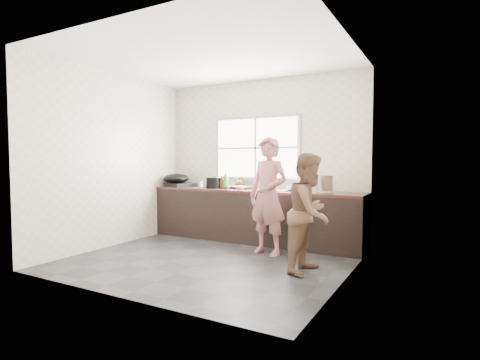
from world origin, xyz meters
The scene contains 30 objects.
floor centered at (0.00, 0.00, -0.01)m, with size 3.60×3.20×0.01m, color #2A2A2C.
ceiling centered at (0.00, 0.00, 2.71)m, with size 3.60×3.20×0.01m, color silver.
wall_back centered at (0.00, 1.60, 1.35)m, with size 3.60×0.01×2.70m, color beige.
wall_left centered at (-1.80, 0.00, 1.35)m, with size 0.01×3.20×2.70m, color beige.
wall_right centered at (1.80, 0.00, 1.35)m, with size 0.01×3.20×2.70m, color beige.
wall_front centered at (0.00, -1.60, 1.35)m, with size 3.60×0.01×2.70m, color silver.
cabinet centered at (0.00, 1.29, 0.41)m, with size 3.60×0.62×0.82m, color black.
countertop centered at (0.00, 1.29, 0.84)m, with size 3.60×0.64×0.04m, color #3A1D18.
sink centered at (0.35, 1.29, 0.86)m, with size 0.55×0.45×0.02m, color silver.
faucet centered at (0.35, 1.49, 1.01)m, with size 0.02×0.02×0.30m, color silver.
window_frame centered at (-0.10, 1.59, 1.55)m, with size 1.60×0.05×1.10m, color #9EA0A5.
window_glazing centered at (-0.10, 1.57, 1.55)m, with size 1.50×0.01×1.00m, color white.
woman centered at (0.56, 0.64, 0.78)m, with size 0.57×0.37×1.56m, color #B96F73.
person_side centered at (1.34, 0.14, 0.71)m, with size 0.70×0.54×1.43m, color brown.
cutting_board centered at (-0.26, 1.41, 0.88)m, with size 0.44×0.44×0.04m, color #342514.
cleaver centered at (-0.40, 1.24, 0.90)m, with size 0.22×0.11×0.01m, color #A2A6A9.
bowl_mince centered at (-0.20, 1.23, 0.88)m, with size 0.20×0.20×0.05m, color white.
bowl_crabs centered at (0.68, 1.36, 0.89)m, with size 0.20×0.20×0.06m, color silver.
bowl_held centered at (0.45, 1.08, 0.89)m, with size 0.18×0.18×0.06m, color silver.
black_pot centered at (-0.75, 1.24, 0.95)m, with size 0.25×0.25×0.18m, color black.
plate_food centered at (-0.65, 1.38, 0.87)m, with size 0.20×0.20×0.02m, color white.
bottle_green centered at (-0.54, 1.31, 1.00)m, with size 0.11×0.11×0.29m, color #2D7E29.
bottle_brown_tall centered at (-0.62, 1.30, 0.95)m, with size 0.08×0.08×0.18m, color #4C2D13.
bottle_brown_short centered at (-0.39, 1.52, 0.95)m, with size 0.14×0.14×0.18m, color #482612.
glass_jar centered at (-1.11, 1.37, 0.91)m, with size 0.07×0.07×0.11m, color silver.
burner centered at (-1.49, 1.27, 0.89)m, with size 0.44×0.44×0.07m, color black.
wok centered at (-1.55, 1.22, 1.01)m, with size 0.47×0.47×0.18m, color black.
dish_rack centered at (1.16, 1.22, 0.99)m, with size 0.35×0.25×0.26m, color silver.
pot_lid_left centered at (-1.03, 1.39, 0.87)m, with size 0.24×0.24×0.01m, color silver.
pot_lid_right centered at (-1.06, 1.23, 0.87)m, with size 0.25×0.25×0.01m, color #ABAEB2.
Camera 1 is at (2.77, -4.18, 1.35)m, focal length 28.00 mm.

